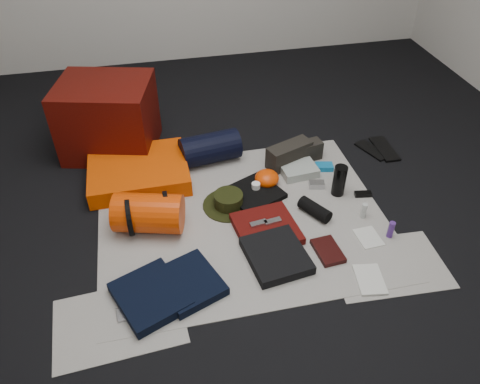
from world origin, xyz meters
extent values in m
cube|color=black|center=(0.00, 0.00, -0.01)|extent=(4.50, 4.50, 0.02)
cube|color=#B7B3A9|center=(0.00, 0.00, 0.00)|extent=(1.60, 1.30, 0.01)
cube|color=#B7B3A9|center=(-0.70, -0.55, 0.00)|extent=(0.61, 0.44, 0.00)
cube|color=#B7B3A9|center=(0.65, -0.50, 0.00)|extent=(0.60, 0.43, 0.00)
cube|color=#4C0A05|center=(-0.70, 0.88, 0.24)|extent=(0.68, 0.61, 0.48)
cube|color=#E54602|center=(-0.55, 0.50, 0.06)|extent=(0.61, 0.50, 0.11)
cylinder|color=#D33803|center=(-0.51, 0.03, 0.11)|extent=(0.41, 0.31, 0.22)
cylinder|color=black|center=(-0.61, 0.03, 0.11)|extent=(0.02, 0.22, 0.22)
cylinder|color=black|center=(-0.41, 0.03, 0.11)|extent=(0.03, 0.22, 0.22)
cylinder|color=black|center=(-0.08, 0.59, 0.10)|extent=(0.40, 0.25, 0.20)
cylinder|color=black|center=(-0.06, 0.12, 0.01)|extent=(0.36, 0.36, 0.01)
cylinder|color=black|center=(-0.06, 0.12, 0.05)|extent=(0.17, 0.17, 0.07)
cube|color=black|center=(0.41, 0.44, 0.08)|extent=(0.32, 0.21, 0.15)
cube|color=black|center=(0.51, 0.47, 0.07)|extent=(0.26, 0.14, 0.13)
cube|color=black|center=(1.01, 0.47, 0.01)|extent=(0.17, 0.26, 0.01)
cube|color=black|center=(1.10, 0.47, 0.01)|extent=(0.11, 0.29, 0.02)
cube|color=black|center=(-0.55, -0.46, 0.03)|extent=(0.40, 0.42, 0.05)
cube|color=black|center=(-0.36, -0.42, 0.03)|extent=(0.37, 0.39, 0.05)
cube|color=black|center=(0.10, -0.34, 0.03)|extent=(0.33, 0.37, 0.05)
cube|color=black|center=(0.11, 0.18, 0.02)|extent=(0.39, 0.38, 0.03)
cube|color=#4B0B08|center=(0.10, -0.13, 0.03)|extent=(0.36, 0.36, 0.04)
ellipsoid|color=#D33803|center=(0.21, 0.26, 0.06)|extent=(0.17, 0.17, 0.10)
cube|color=#949C95|center=(0.44, 0.33, 0.03)|extent=(0.23, 0.18, 0.06)
cylinder|color=black|center=(0.61, 0.09, 0.10)|extent=(0.10, 0.10, 0.20)
cylinder|color=black|center=(0.41, -0.06, 0.04)|extent=(0.17, 0.21, 0.08)
cube|color=#AAAAAF|center=(0.51, 0.18, 0.02)|extent=(0.10, 0.08, 0.04)
cube|color=#106CA3|center=(0.62, 0.34, 0.02)|extent=(0.12, 0.09, 0.04)
cylinder|color=#462475|center=(0.75, -0.31, 0.06)|extent=(0.04, 0.04, 0.10)
cylinder|color=#AFB4B0|center=(0.67, -0.14, 0.05)|extent=(0.04, 0.04, 0.09)
cube|color=black|center=(0.38, -0.36, 0.02)|extent=(0.14, 0.20, 0.03)
cube|color=beige|center=(0.52, -0.58, 0.01)|extent=(0.16, 0.21, 0.01)
cube|color=beige|center=(0.63, -0.30, 0.01)|extent=(0.13, 0.16, 0.01)
cube|color=black|center=(0.75, 0.04, 0.02)|extent=(0.11, 0.06, 0.02)
cube|color=#AAAAAF|center=(-0.67, -0.52, 0.01)|extent=(0.09, 0.09, 0.01)
cylinder|color=white|center=(0.13, 0.21, 0.05)|extent=(0.05, 0.05, 0.04)
cube|color=#AAAAAF|center=(0.06, -0.11, 0.06)|extent=(0.10, 0.05, 0.01)
cube|color=#AAAAAF|center=(0.14, -0.11, 0.06)|extent=(0.10, 0.05, 0.01)
camera|label=1|loc=(-0.43, -1.90, 1.82)|focal=35.00mm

